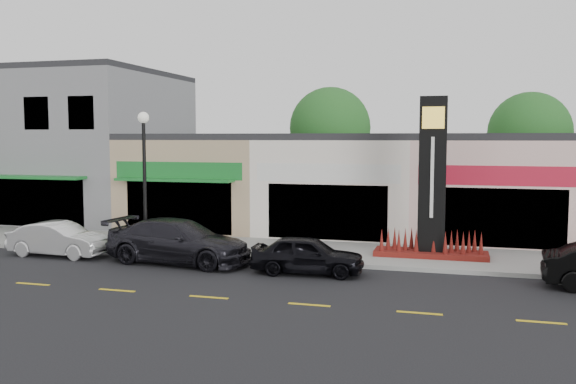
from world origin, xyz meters
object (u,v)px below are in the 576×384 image
object	(u,v)px
car_dark_sedan	(179,241)
pylon_sign	(432,200)
car_black_sedan	(308,255)
lamp_west_near	(144,167)
car_white_van	(59,239)

from	to	relation	value
car_dark_sedan	pylon_sign	bearing A→B (deg)	-65.77
pylon_sign	car_black_sedan	distance (m)	5.49
pylon_sign	car_black_sedan	xyz separation A→B (m)	(-3.96, -3.45, -1.62)
lamp_west_near	car_white_van	xyz separation A→B (m)	(-3.05, -1.30, -2.81)
lamp_west_near	car_white_van	bearing A→B (deg)	-156.85
car_white_van	car_black_sedan	size ratio (longest dim) A/B	1.05
lamp_west_near	car_dark_sedan	bearing A→B (deg)	-31.77
car_dark_sedan	car_black_sedan	distance (m)	5.02
pylon_sign	car_white_van	world-z (taller)	pylon_sign
lamp_west_near	car_dark_sedan	distance (m)	3.60
car_dark_sedan	car_white_van	bearing A→B (deg)	96.33
car_dark_sedan	car_black_sedan	world-z (taller)	car_dark_sedan
car_white_van	car_dark_sedan	distance (m)	5.10
lamp_west_near	car_black_sedan	xyz separation A→B (m)	(7.04, -1.75, -2.82)
lamp_west_near	car_black_sedan	distance (m)	7.79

